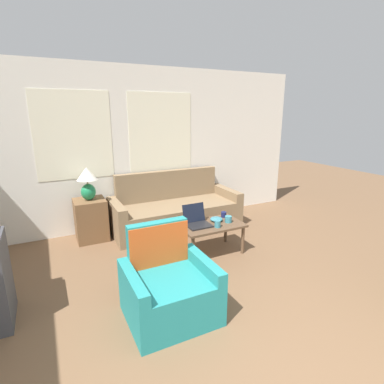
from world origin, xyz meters
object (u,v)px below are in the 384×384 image
at_px(couch, 175,211).
at_px(laptop, 197,221).
at_px(armchair, 168,289).
at_px(cup_yellow, 218,224).
at_px(coffee_table, 211,228).
at_px(snack_bowl, 216,219).
at_px(table_lamp, 87,181).
at_px(cup_navy, 228,219).
at_px(cup_white, 224,214).

height_order(couch, laptop, couch).
distance_m(armchair, cup_yellow, 1.32).
height_order(coffee_table, snack_bowl, snack_bowl).
xyz_separation_m(table_lamp, coffee_table, (1.40, -1.21, -0.55)).
bearing_deg(coffee_table, cup_yellow, -82.33).
height_order(armchair, cup_navy, armchair).
height_order(table_lamp, laptop, table_lamp).
relative_size(armchair, table_lamp, 1.75).
relative_size(table_lamp, cup_white, 6.32).
height_order(coffee_table, cup_navy, cup_navy).
distance_m(cup_yellow, cup_white, 0.41).
bearing_deg(table_lamp, snack_bowl, -36.94).
relative_size(cup_yellow, snack_bowl, 0.53).
bearing_deg(snack_bowl, laptop, -179.27).
relative_size(cup_yellow, cup_white, 1.20).
distance_m(couch, cup_yellow, 1.26).
xyz_separation_m(cup_white, snack_bowl, (-0.18, -0.10, -0.01)).
distance_m(cup_navy, cup_yellow, 0.24).
distance_m(coffee_table, cup_navy, 0.27).
bearing_deg(armchair, couch, 65.11).
bearing_deg(table_lamp, laptop, -43.39).
distance_m(cup_white, snack_bowl, 0.20).
xyz_separation_m(laptop, cup_navy, (0.43, -0.11, -0.01)).
distance_m(couch, laptop, 1.07).
bearing_deg(armchair, cup_yellow, 37.88).
distance_m(cup_yellow, snack_bowl, 0.23).
relative_size(coffee_table, snack_bowl, 4.97).
relative_size(laptop, snack_bowl, 1.85).
xyz_separation_m(couch, armchair, (-0.95, -2.04, -0.01)).
height_order(table_lamp, cup_yellow, table_lamp).
relative_size(table_lamp, cup_yellow, 5.28).
xyz_separation_m(coffee_table, snack_bowl, (0.12, 0.06, 0.08)).
distance_m(coffee_table, snack_bowl, 0.16).
bearing_deg(cup_navy, laptop, 165.87).
xyz_separation_m(armchair, cup_yellow, (1.03, 0.80, 0.21)).
distance_m(table_lamp, laptop, 1.72).
bearing_deg(table_lamp, cup_yellow, -43.52).
bearing_deg(coffee_table, snack_bowl, 27.31).
relative_size(table_lamp, cup_navy, 5.22).
height_order(couch, snack_bowl, couch).
height_order(armchair, snack_bowl, armchair).
bearing_deg(table_lamp, armchair, -79.83).
distance_m(coffee_table, cup_white, 0.35).
relative_size(armchair, cup_white, 11.09).
bearing_deg(snack_bowl, cup_navy, -42.25).
distance_m(laptop, snack_bowl, 0.31).
bearing_deg(cup_navy, coffee_table, 168.75).
relative_size(cup_white, snack_bowl, 0.45).
bearing_deg(couch, cup_white, -68.76).
bearing_deg(couch, table_lamp, 175.55).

